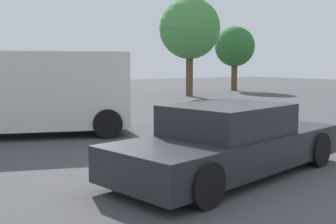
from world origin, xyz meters
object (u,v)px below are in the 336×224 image
object	(u,v)px
sedan_foreground	(230,142)
dog	(270,135)
van_white	(26,91)
pedestrian	(73,93)

from	to	relation	value
sedan_foreground	dog	world-z (taller)	sedan_foreground
dog	sedan_foreground	bearing A→B (deg)	-105.47
sedan_foreground	van_white	xyz separation A→B (m)	(-1.87, 6.06, 0.63)
sedan_foreground	van_white	bearing A→B (deg)	94.98
sedan_foreground	dog	size ratio (longest dim) A/B	9.58
van_white	pedestrian	size ratio (longest dim) A/B	3.57
dog	pedestrian	bearing A→B (deg)	153.43
dog	van_white	world-z (taller)	van_white
sedan_foreground	pedestrian	size ratio (longest dim) A/B	3.11
pedestrian	sedan_foreground	bearing A→B (deg)	32.11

